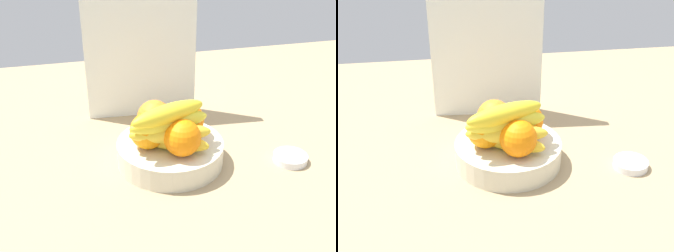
# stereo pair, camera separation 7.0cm
# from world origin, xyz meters

# --- Properties ---
(ground_plane) EXTENTS (1.80, 1.40, 0.03)m
(ground_plane) POSITION_xyz_m (0.00, 0.00, -0.01)
(ground_plane) COLOR tan
(fruit_bowl) EXTENTS (0.23, 0.23, 0.05)m
(fruit_bowl) POSITION_xyz_m (-0.00, 0.02, 0.03)
(fruit_bowl) COLOR beige
(fruit_bowl) RESTS_ON ground_plane
(orange_front_left) EXTENTS (0.08, 0.08, 0.08)m
(orange_front_left) POSITION_xyz_m (-0.02, 0.07, 0.09)
(orange_front_left) COLOR orange
(orange_front_left) RESTS_ON fruit_bowl
(orange_front_right) EXTENTS (0.08, 0.08, 0.08)m
(orange_front_right) POSITION_xyz_m (-0.05, 0.01, 0.09)
(orange_front_right) COLOR orange
(orange_front_right) RESTS_ON fruit_bowl
(orange_center) EXTENTS (0.08, 0.08, 0.08)m
(orange_center) POSITION_xyz_m (0.01, -0.04, 0.09)
(orange_center) COLOR orange
(orange_center) RESTS_ON fruit_bowl
(orange_back_left) EXTENTS (0.08, 0.08, 0.08)m
(orange_back_left) POSITION_xyz_m (0.04, 0.04, 0.09)
(orange_back_left) COLOR orange
(orange_back_left) RESTS_ON fruit_bowl
(banana_bunch) EXTENTS (0.18, 0.12, 0.11)m
(banana_bunch) POSITION_xyz_m (-0.01, -0.01, 0.10)
(banana_bunch) COLOR yellow
(banana_bunch) RESTS_ON fruit_bowl
(cutting_board) EXTENTS (0.28, 0.04, 0.36)m
(cutting_board) POSITION_xyz_m (-0.02, 0.26, 0.18)
(cutting_board) COLOR white
(cutting_board) RESTS_ON ground_plane
(jar_lid) EXTENTS (0.07, 0.07, 0.02)m
(jar_lid) POSITION_xyz_m (0.26, -0.05, 0.01)
(jar_lid) COLOR white
(jar_lid) RESTS_ON ground_plane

